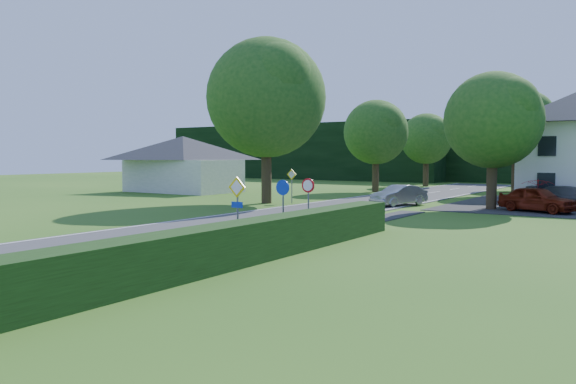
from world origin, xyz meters
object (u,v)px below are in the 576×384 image
Objects in this scene: moving_car at (399,195)px; motorcycle at (401,192)px; parked_car_grey at (570,198)px; parasol at (537,193)px; streetlight at (494,139)px; parked_car_red at (537,199)px; parked_car_silver_a at (564,193)px.

motorcycle is (-2.08, 5.39, -0.12)m from moving_car.
moving_car is 5.78m from motorcycle.
moving_car is at bearing 113.77° from parked_car_grey.
streetlight is at bearing -164.09° from parasol.
streetlight reaches higher than moving_car.
parked_car_silver_a is (0.40, 7.79, -0.08)m from parked_car_red.
moving_car is 0.84× the size of parked_car_grey.
moving_car is at bearing 115.73° from parked_car_silver_a.
parked_car_red is at bearing -11.45° from motorcycle.
motorcycle is at bearing 85.31° from parked_car_grey.
parked_car_grey is at bearing -0.00° from parasol.
parasol is (8.00, 3.62, 0.24)m from moving_car.
motorcycle is at bearing 86.02° from parked_car_red.
streetlight is 5.91m from parked_car_grey.
streetlight is 1.80× the size of parked_car_red.
parasol reaches higher than parked_car_silver_a.
parasol reaches higher than parked_car_red.
parked_car_red reaches higher than parked_car_grey.
parked_car_silver_a is at bearing 78.72° from parasol.
moving_car is at bearing -155.62° from parasol.
parked_car_grey reaches higher than parked_car_silver_a.
parasol is at bearing 93.67° from parked_car_grey.
motorcycle is at bearing 161.35° from streetlight.
parked_car_grey is (0.97, -4.68, 0.04)m from parked_car_silver_a.
streetlight is at bearing 129.51° from parked_car_silver_a.
streetlight is 3.88× the size of parasol.
moving_car is 2.02× the size of parasol.
parked_car_red is 0.90× the size of parked_car_grey.
streetlight reaches higher than parked_car_grey.
parked_car_red is at bearing -80.28° from parasol.
motorcycle is (-7.45, 2.51, -3.86)m from streetlight.
parked_car_red is at bearing 24.80° from moving_car.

